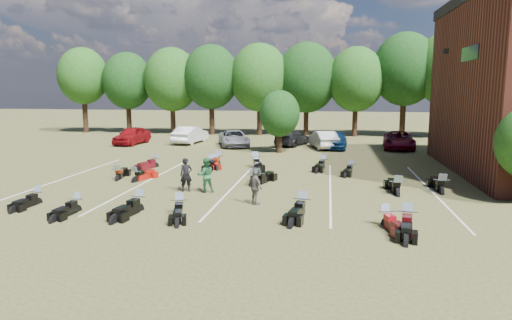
% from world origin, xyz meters
% --- Properties ---
extents(ground, '(160.00, 160.00, 0.00)m').
position_xyz_m(ground, '(0.00, 0.00, 0.00)').
color(ground, brown).
rests_on(ground, ground).
extents(car_0, '(2.23, 4.82, 1.60)m').
position_xyz_m(car_0, '(-15.88, 18.78, 0.80)').
color(car_0, maroon).
rests_on(car_0, ground).
extents(car_1, '(2.32, 5.02, 1.59)m').
position_xyz_m(car_1, '(-10.82, 20.36, 0.80)').
color(car_1, silver).
rests_on(car_1, ground).
extents(car_2, '(3.83, 5.56, 1.41)m').
position_xyz_m(car_2, '(-6.37, 18.76, 0.71)').
color(car_2, gray).
rests_on(car_2, ground).
extents(car_3, '(3.34, 5.10, 1.37)m').
position_xyz_m(car_3, '(-1.35, 20.19, 0.69)').
color(car_3, black).
rests_on(car_3, ground).
extents(car_4, '(2.05, 4.49, 1.49)m').
position_xyz_m(car_4, '(2.50, 18.52, 0.75)').
color(car_4, navy).
rests_on(car_4, ground).
extents(car_5, '(2.75, 4.84, 1.51)m').
position_xyz_m(car_5, '(1.43, 18.58, 0.75)').
color(car_5, '#B4B4AF').
rests_on(car_5, ground).
extents(car_6, '(2.93, 5.52, 1.48)m').
position_xyz_m(car_6, '(7.74, 19.24, 0.74)').
color(car_6, '#5E0519').
rests_on(car_6, ground).
extents(car_7, '(3.11, 5.02, 1.36)m').
position_xyz_m(car_7, '(14.16, 20.37, 0.68)').
color(car_7, '#3D3E43').
rests_on(car_7, ground).
extents(person_black, '(0.73, 0.64, 1.68)m').
position_xyz_m(person_black, '(-5.10, 1.04, 0.84)').
color(person_black, black).
rests_on(person_black, ground).
extents(person_green, '(1.03, 0.94, 1.71)m').
position_xyz_m(person_green, '(-4.10, 1.02, 0.86)').
color(person_green, '#225D36').
rests_on(person_green, ground).
extents(person_grey, '(0.92, 0.94, 1.59)m').
position_xyz_m(person_grey, '(-1.29, -1.00, 0.79)').
color(person_grey, '#5E5951').
rests_on(person_grey, ground).
extents(motorcycle_0, '(0.76, 2.08, 1.14)m').
position_xyz_m(motorcycle_0, '(-8.47, -3.35, 0.00)').
color(motorcycle_0, black).
rests_on(motorcycle_0, ground).
extents(motorcycle_1, '(0.75, 2.04, 1.12)m').
position_xyz_m(motorcycle_1, '(-10.91, -2.42, 0.00)').
color(motorcycle_1, black).
rests_on(motorcycle_1, ground).
extents(motorcycle_2, '(1.26, 2.32, 1.23)m').
position_xyz_m(motorcycle_2, '(-4.09, -3.07, 0.00)').
color(motorcycle_2, black).
rests_on(motorcycle_2, ground).
extents(motorcycle_3, '(1.08, 2.44, 1.32)m').
position_xyz_m(motorcycle_3, '(-5.94, -2.89, 0.00)').
color(motorcycle_3, black).
rests_on(motorcycle_3, ground).
extents(motorcycle_4, '(1.15, 2.50, 1.34)m').
position_xyz_m(motorcycle_4, '(0.84, -2.29, 0.00)').
color(motorcycle_4, black).
rests_on(motorcycle_4, ground).
extents(motorcycle_5, '(1.16, 2.52, 1.35)m').
position_xyz_m(motorcycle_5, '(4.74, -3.63, 0.00)').
color(motorcycle_5, black).
rests_on(motorcycle_5, ground).
extents(motorcycle_6, '(1.25, 2.21, 1.17)m').
position_xyz_m(motorcycle_6, '(4.02, -3.42, 0.00)').
color(motorcycle_6, '#470A0E').
rests_on(motorcycle_6, ground).
extents(motorcycle_7, '(1.30, 2.28, 1.21)m').
position_xyz_m(motorcycle_7, '(-8.57, 2.85, 0.00)').
color(motorcycle_7, '#9B130B').
rests_on(motorcycle_7, ground).
extents(motorcycle_8, '(1.04, 2.30, 1.23)m').
position_xyz_m(motorcycle_8, '(-9.74, 3.09, 0.00)').
color(motorcycle_8, black).
rests_on(motorcycle_8, ground).
extents(motorcycle_10, '(0.76, 2.28, 1.27)m').
position_xyz_m(motorcycle_10, '(-1.97, 2.65, 0.00)').
color(motorcycle_10, black).
rests_on(motorcycle_10, ground).
extents(motorcycle_11, '(1.46, 2.48, 1.32)m').
position_xyz_m(motorcycle_11, '(-1.79, 3.03, 0.00)').
color(motorcycle_11, black).
rests_on(motorcycle_11, ground).
extents(motorcycle_12, '(0.91, 2.53, 1.39)m').
position_xyz_m(motorcycle_12, '(5.17, 1.78, 0.00)').
color(motorcycle_12, black).
rests_on(motorcycle_12, ground).
extents(motorcycle_13, '(0.81, 2.51, 1.40)m').
position_xyz_m(motorcycle_13, '(7.36, 2.55, 0.00)').
color(motorcycle_13, black).
rests_on(motorcycle_13, ground).
extents(motorcycle_14, '(1.38, 2.31, 1.23)m').
position_xyz_m(motorcycle_14, '(-9.25, 7.44, 0.00)').
color(motorcycle_14, '#4E0B12').
rests_on(motorcycle_14, ground).
extents(motorcycle_15, '(1.22, 2.13, 1.13)m').
position_xyz_m(motorcycle_15, '(-5.47, 8.45, 0.00)').
color(motorcycle_15, maroon).
rests_on(motorcycle_15, ground).
extents(motorcycle_16, '(0.89, 2.23, 1.21)m').
position_xyz_m(motorcycle_16, '(-5.62, 7.87, 0.00)').
color(motorcycle_16, black).
rests_on(motorcycle_16, ground).
extents(motorcycle_17, '(0.91, 2.41, 1.32)m').
position_xyz_m(motorcycle_17, '(-5.37, 8.76, 0.00)').
color(motorcycle_17, black).
rests_on(motorcycle_17, ground).
extents(motorcycle_18, '(1.47, 2.64, 1.41)m').
position_xyz_m(motorcycle_18, '(-2.79, 8.43, 0.00)').
color(motorcycle_18, black).
rests_on(motorcycle_18, ground).
extents(motorcycle_19, '(1.15, 2.32, 1.24)m').
position_xyz_m(motorcycle_19, '(1.55, 8.65, 0.00)').
color(motorcycle_19, black).
rests_on(motorcycle_19, ground).
extents(motorcycle_20, '(1.11, 2.11, 1.12)m').
position_xyz_m(motorcycle_20, '(3.22, 7.29, 0.00)').
color(motorcycle_20, black).
rests_on(motorcycle_20, ground).
extents(tree_line, '(56.00, 6.00, 9.79)m').
position_xyz_m(tree_line, '(-1.00, 29.00, 6.31)').
color(tree_line, black).
rests_on(tree_line, ground).
extents(young_tree_midfield, '(3.20, 3.20, 4.70)m').
position_xyz_m(young_tree_midfield, '(-2.00, 15.50, 3.09)').
color(young_tree_midfield, black).
rests_on(young_tree_midfield, ground).
extents(parking_lines, '(20.10, 14.00, 0.01)m').
position_xyz_m(parking_lines, '(-3.00, 3.00, 0.01)').
color(parking_lines, silver).
rests_on(parking_lines, ground).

